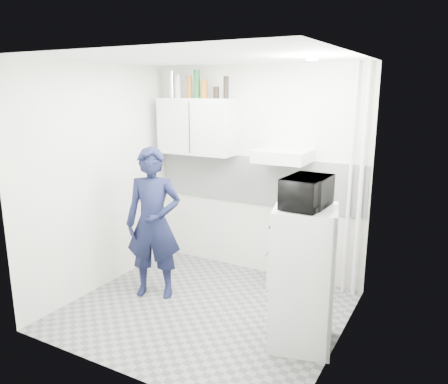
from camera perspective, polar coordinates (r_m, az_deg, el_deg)
The scene contains 24 objects.
floor at distance 4.86m, azimuth -2.49°, elevation -15.14°, with size 2.80×2.80×0.00m, color slate.
ceiling at distance 4.28m, azimuth -2.85°, elevation 17.12°, with size 2.80×2.80×0.00m, color white.
wall_back at distance 5.47m, azimuth 4.20°, elevation 2.61°, with size 2.80×2.80×0.00m, color silver.
wall_left at distance 5.24m, azimuth -15.83°, elevation 1.66°, with size 2.60×2.60×0.00m, color silver.
wall_right at distance 3.87m, azimuth 15.34°, elevation -2.39°, with size 2.60×2.60×0.00m, color silver.
person at distance 4.94m, azimuth -9.19°, elevation -4.06°, with size 0.62×0.41×1.71m, color black.
stove at distance 5.28m, azimuth 9.01°, elevation -8.35°, with size 0.47×0.47×0.76m, color silver.
fridge at distance 4.07m, azimuth 10.28°, elevation -10.93°, with size 0.54×0.54×1.32m, color silver.
stove_top at distance 5.15m, azimuth 9.17°, elevation -4.30°, with size 0.45×0.45×0.03m, color black.
saucepan at distance 5.11m, azimuth 10.08°, elevation -3.78°, with size 0.16×0.16×0.09m, color silver.
microwave at distance 3.82m, azimuth 10.77°, elevation -0.02°, with size 0.33×0.49×0.27m, color black.
bottle_a at distance 5.79m, azimuth -6.86°, elevation 13.77°, with size 0.08×0.08×0.33m, color silver.
bottle_b at distance 5.73m, azimuth -6.07°, elevation 13.56°, with size 0.07×0.07×0.29m, color #B2B7BC.
bottle_c at distance 5.64m, azimuth -4.55°, elevation 13.52°, with size 0.07×0.07×0.27m, color brown.
bottle_d at distance 5.58m, azimuth -3.58°, elevation 13.90°, with size 0.08×0.08×0.34m, color #144C1E.
canister_a at distance 5.52m, azimuth -2.63°, elevation 13.29°, with size 0.09×0.09×0.22m, color brown.
canister_b at distance 5.43m, azimuth -1.03°, elevation 12.86°, with size 0.07×0.07×0.14m, color black.
bottle_e at distance 5.37m, azimuth 0.27°, elevation 13.51°, with size 0.07×0.07×0.26m, color black.
upper_cabinet at distance 5.60m, azimuth -3.54°, elevation 8.55°, with size 1.00×0.35×0.70m, color silver.
range_hood at distance 5.03m, azimuth 7.72°, elevation 4.69°, with size 0.60×0.50×0.14m, color silver.
backsplash at distance 5.48m, azimuth 4.11°, elevation 1.56°, with size 2.74×0.03×0.60m, color white.
pipe_a at distance 5.00m, azimuth 17.45°, elevation 1.00°, with size 0.05×0.05×2.60m, color silver.
pipe_b at distance 5.03m, azimuth 16.11°, elevation 1.15°, with size 0.04×0.04×2.60m, color silver.
ceiling_spot_fixture at distance 4.04m, azimuth 11.46°, elevation 16.68°, with size 0.10×0.10×0.02m, color white.
Camera 1 is at (2.24, -3.64, 2.32)m, focal length 35.00 mm.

